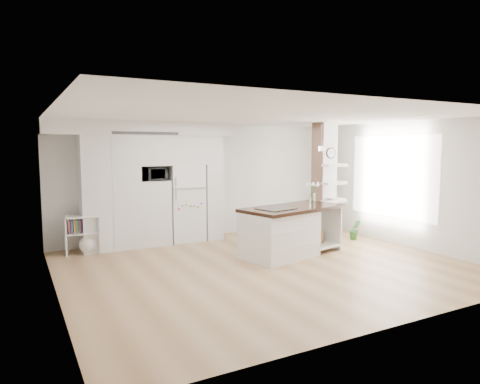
% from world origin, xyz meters
% --- Properties ---
extents(floor, '(7.00, 6.00, 0.01)m').
position_xyz_m(floor, '(0.00, 0.00, 0.00)').
color(floor, tan).
rests_on(floor, ground).
extents(room, '(7.04, 6.04, 2.72)m').
position_xyz_m(room, '(0.00, 0.00, 1.86)').
color(room, white).
rests_on(room, ground).
extents(cabinet_wall, '(4.00, 0.71, 2.70)m').
position_xyz_m(cabinet_wall, '(-1.45, 2.67, 1.51)').
color(cabinet_wall, silver).
rests_on(cabinet_wall, floor).
extents(refrigerator, '(0.78, 0.69, 1.75)m').
position_xyz_m(refrigerator, '(-0.53, 2.68, 0.88)').
color(refrigerator, white).
rests_on(refrigerator, floor).
extents(column, '(0.69, 0.90, 2.70)m').
position_xyz_m(column, '(2.38, 1.13, 1.35)').
color(column, silver).
rests_on(column, floor).
extents(window, '(0.00, 2.40, 2.40)m').
position_xyz_m(window, '(3.48, 0.30, 1.50)').
color(window, white).
rests_on(window, room).
extents(pendant_light, '(0.12, 0.12, 0.10)m').
position_xyz_m(pendant_light, '(1.70, 0.15, 2.12)').
color(pendant_light, white).
rests_on(pendant_light, room).
extents(kitchen_island, '(2.33, 1.50, 1.54)m').
position_xyz_m(kitchen_island, '(0.68, 0.41, 0.50)').
color(kitchen_island, silver).
rests_on(kitchen_island, floor).
extents(bookshelf, '(0.71, 0.48, 0.78)m').
position_xyz_m(bookshelf, '(-2.76, 2.49, 0.34)').
color(bookshelf, silver).
rests_on(bookshelf, floor).
extents(floor_plant_a, '(0.32, 0.30, 0.47)m').
position_xyz_m(floor_plant_a, '(3.00, 0.91, 0.24)').
color(floor_plant_a, '#2E6B2B').
rests_on(floor_plant_a, floor).
extents(floor_plant_b, '(0.33, 0.33, 0.51)m').
position_xyz_m(floor_plant_b, '(2.88, 1.44, 0.26)').
color(floor_plant_b, '#2E6B2B').
rests_on(floor_plant_b, floor).
extents(microwave, '(0.54, 0.37, 0.30)m').
position_xyz_m(microwave, '(-1.27, 2.62, 1.57)').
color(microwave, '#2D2D2D').
rests_on(microwave, cabinet_wall).
extents(shelf_plant, '(0.27, 0.23, 0.30)m').
position_xyz_m(shelf_plant, '(2.63, 1.30, 1.52)').
color(shelf_plant, '#2E6B2B').
rests_on(shelf_plant, column).
extents(decor_bowl, '(0.22, 0.22, 0.05)m').
position_xyz_m(decor_bowl, '(2.30, 0.90, 1.00)').
color(decor_bowl, white).
rests_on(decor_bowl, column).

